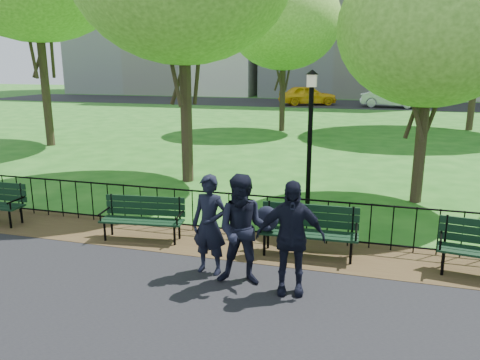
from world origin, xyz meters
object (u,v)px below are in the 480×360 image
(tree_near_e, at_px, (432,27))
(tree_far_c, at_px, (284,21))
(person_right, at_px, (290,237))
(sedan_silver, at_px, (391,98))
(park_bench_main, at_px, (289,222))
(person_mid, at_px, (244,230))
(taxi, at_px, (308,95))
(person_left, at_px, (210,225))
(park_bench_left_a, at_px, (143,214))
(lamppost, at_px, (310,137))

(tree_near_e, distance_m, tree_far_c, 13.19)
(person_right, height_order, sedan_silver, person_right)
(park_bench_main, xyz_separation_m, person_mid, (-0.48, -1.35, 0.27))
(person_mid, bearing_deg, taxi, 88.88)
(tree_near_e, bearing_deg, person_left, -123.99)
(person_left, relative_size, taxi, 0.35)
(park_bench_left_a, distance_m, lamppost, 4.18)
(park_bench_left_a, distance_m, sedan_silver, 31.87)
(person_mid, bearing_deg, person_left, 152.83)
(person_right, height_order, taxi, person_right)
(tree_far_c, bearing_deg, tree_near_e, -63.81)
(lamppost, relative_size, person_right, 1.86)
(tree_near_e, height_order, person_mid, tree_near_e)
(tree_near_e, relative_size, person_left, 3.65)
(person_left, height_order, taxi, person_left)
(person_right, bearing_deg, tree_far_c, 91.17)
(person_left, distance_m, person_right, 1.44)
(person_left, bearing_deg, person_mid, -12.53)
(person_mid, distance_m, person_right, 0.76)
(park_bench_main, xyz_separation_m, lamppost, (-0.03, 2.71, 1.17))
(tree_near_e, height_order, sedan_silver, tree_near_e)
(lamppost, bearing_deg, sedan_silver, 84.92)
(park_bench_left_a, relative_size, person_right, 0.95)
(person_left, bearing_deg, lamppost, 81.11)
(tree_near_e, distance_m, taxi, 28.58)
(tree_near_e, height_order, taxi, tree_near_e)
(tree_far_c, xyz_separation_m, person_mid, (2.80, -17.43, -4.57))
(park_bench_left_a, distance_m, person_right, 3.54)
(person_left, relative_size, sedan_silver, 0.36)
(park_bench_main, height_order, taxi, taxi)
(park_bench_main, bearing_deg, taxi, 95.68)
(lamppost, height_order, person_mid, lamppost)
(park_bench_main, bearing_deg, park_bench_left_a, 178.37)
(person_right, bearing_deg, lamppost, 83.94)
(taxi, bearing_deg, person_right, 164.09)
(sedan_silver, bearing_deg, person_right, -177.10)
(park_bench_left_a, height_order, tree_near_e, tree_near_e)
(park_bench_left_a, relative_size, tree_far_c, 0.22)
(tree_near_e, xyz_separation_m, person_left, (-3.65, -5.41, -3.41))
(lamppost, height_order, person_right, lamppost)
(person_right, distance_m, sedan_silver, 32.90)
(park_bench_left_a, bearing_deg, lamppost, 36.07)
(tree_far_c, relative_size, taxi, 1.65)
(taxi, xyz_separation_m, sedan_silver, (6.70, -0.47, -0.05))
(park_bench_left_a, distance_m, tree_near_e, 7.88)
(park_bench_left_a, distance_m, person_left, 2.14)
(park_bench_main, distance_m, sedan_silver, 31.49)
(park_bench_left_a, bearing_deg, tree_near_e, 31.25)
(person_mid, bearing_deg, park_bench_left_a, 143.92)
(park_bench_main, distance_m, person_right, 1.49)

